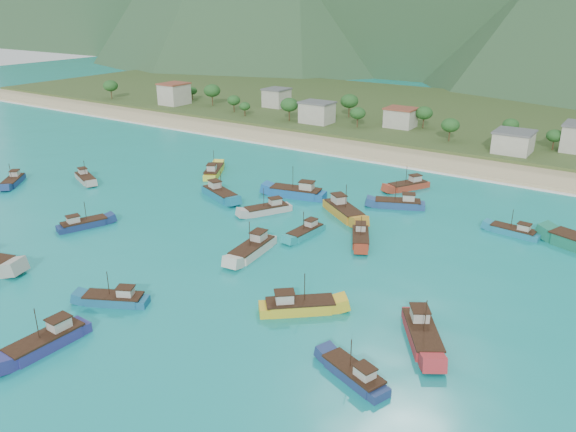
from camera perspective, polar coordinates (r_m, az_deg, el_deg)
The scene contains 25 objects.
ground at distance 93.28m, azimuth -9.03°, elevation -4.36°, with size 600.00×600.00×0.00m, color #0B8173.
beach at distance 156.82m, azimuth 10.79°, elevation 6.09°, with size 400.00×18.00×1.20m, color beige.
land at distance 213.07m, azimuth 17.44°, elevation 9.45°, with size 400.00×110.00×2.40m, color #385123.
surf_line at distance 148.39m, azimuth 9.32°, elevation 5.33°, with size 400.00×2.50×0.08m, color white.
village at distance 174.97m, azimuth 15.56°, elevation 8.85°, with size 225.53×30.09×7.64m.
vegetation at distance 180.75m, azimuth 11.33°, elevation 9.70°, with size 275.09×25.95×8.35m.
boat_2 at distance 121.04m, azimuth -6.96°, elevation 2.21°, with size 11.39×7.10×6.48m.
boat_3 at distance 73.29m, azimuth 13.44°, elevation -11.63°, with size 8.71×11.09×6.54m.
boat_4 at distance 99.37m, azimuth 7.37°, elevation -2.24°, with size 6.69×9.45×5.46m.
boat_5 at distance 101.11m, azimuth 1.80°, elevation -1.68°, with size 3.31×8.91×5.15m.
boat_6 at distance 137.36m, azimuth -7.55°, elevation 4.47°, with size 7.92×10.81×6.28m.
boat_7 at distance 144.01m, azimuth -26.12°, elevation 3.17°, with size 8.05×8.83×5.46m.
boat_8 at distance 82.73m, azimuth -17.16°, elevation -8.16°, with size 9.33×6.55×5.38m.
boat_9 at distance 111.20m, azimuth -20.08°, elevation -0.82°, with size 5.75×9.46×5.38m.
boat_11 at distance 110.66m, azimuth 5.64°, elevation 0.49°, with size 11.85×9.86×7.10m.
boat_13 at distance 128.72m, azimuth 12.12°, elevation 3.00°, with size 7.43×10.14×5.89m.
boat_14 at distance 76.02m, azimuth -23.29°, elevation -11.68°, with size 3.48×10.66×6.24m.
boat_15 at distance 139.69m, azimuth -19.90°, elevation 3.59°, with size 9.58×6.16×5.47m.
boat_16 at distance 93.97m, azimuth -3.60°, elevation -3.40°, with size 4.28×11.19×6.46m.
boat_17 at distance 111.67m, azimuth -2.12°, elevation 0.63°, with size 7.21×9.81×5.70m.
boat_20 at distance 116.73m, azimuth 11.18°, elevation 1.19°, with size 10.56×6.83×6.03m.
boat_21 at distance 65.53m, azimuth 6.73°, elevation -15.77°, with size 9.27×5.64×5.27m.
boat_22 at distance 109.18m, azimuth 21.98°, elevation -1.52°, with size 8.91×3.44×5.14m.
boat_26 at distance 77.21m, azimuth 1.07°, elevation -9.22°, with size 9.93×9.12×6.16m.
boat_27 at distance 120.63m, azimuth 0.91°, elevation 2.37°, with size 12.67×6.12×7.20m.
Camera 1 is at (58.22, -61.06, 39.79)m, focal length 35.00 mm.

